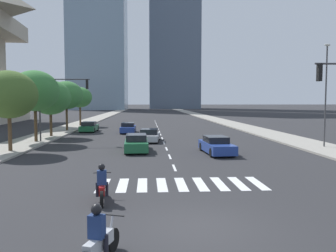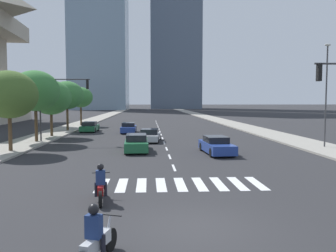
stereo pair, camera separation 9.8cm
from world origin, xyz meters
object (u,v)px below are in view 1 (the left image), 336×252
traffic_signal_far (58,96)px  street_tree_second (35,91)px  motorcycle_lead (102,187)px  street_tree_third (50,98)px  sedan_silver_2 (150,136)px  sedan_blue_3 (128,128)px  street_tree_fifth (80,97)px  motorcycle_trailing (99,241)px  sedan_green_0 (136,143)px  street_tree_nearest (9,95)px  sedan_green_4 (89,127)px  street_lamp_east (326,88)px  street_tree_fourth (66,95)px  sedan_blue_1 (216,146)px

traffic_signal_far → street_tree_second: street_tree_second is taller
motorcycle_lead → street_tree_third: size_ratio=0.36×
sedan_silver_2 → traffic_signal_far: traffic_signal_far is taller
sedan_blue_3 → street_tree_fifth: size_ratio=0.76×
motorcycle_trailing → sedan_green_0: size_ratio=0.42×
sedan_silver_2 → sedan_blue_3: bearing=20.6°
street_tree_nearest → traffic_signal_far: bearing=71.0°
sedan_green_4 → sedan_green_0: bearing=-159.1°
sedan_blue_3 → traffic_signal_far: (-5.87, -9.65, 3.76)m
traffic_signal_far → street_tree_third: 5.44m
sedan_silver_2 → street_lamp_east: 15.96m
sedan_green_0 → sedan_blue_3: size_ratio=1.07×
street_tree_fourth → street_tree_third: bearing=-90.0°
sedan_green_0 → street_tree_second: (-9.43, 5.78, 4.19)m
motorcycle_trailing → sedan_silver_2: (1.39, 24.94, -0.02)m
motorcycle_trailing → street_lamp_east: street_lamp_east is taller
street_tree_second → sedan_green_4: bearing=76.1°
motorcycle_lead → street_lamp_east: 21.92m
street_tree_third → street_tree_fifth: 16.25m
sedan_silver_2 → street_tree_nearest: (-10.50, -6.56, 3.78)m
sedan_green_0 → street_tree_fourth: (-9.43, 18.16, 4.01)m
motorcycle_lead → sedan_blue_3: (-0.57, 28.91, 0.01)m
street_tree_third → sedan_green_4: bearing=66.5°
sedan_green_0 → traffic_signal_far: bearing=49.9°
motorcycle_lead → street_tree_second: (-8.52, 19.22, 4.22)m
sedan_blue_3 → street_tree_fourth: bearing=71.8°
sedan_silver_2 → street_tree_nearest: size_ratio=0.75×
motorcycle_trailing → street_tree_fourth: bearing=33.0°
motorcycle_lead → street_lamp_east: size_ratio=0.26×
traffic_signal_far → street_tree_second: 2.13m
street_lamp_east → street_tree_fourth: size_ratio=1.33×
traffic_signal_far → street_lamp_east: bearing=-12.9°
sedan_blue_3 → sedan_blue_1: bearing=-156.0°
sedan_green_0 → sedan_blue_1: 6.16m
motorcycle_trailing → sedan_green_0: motorcycle_trailing is taller
sedan_silver_2 → street_lamp_east: street_lamp_east is taller
motorcycle_lead → sedan_green_0: 13.47m
sedan_green_0 → sedan_silver_2: (1.07, 6.32, -0.05)m
motorcycle_trailing → traffic_signal_far: size_ratio=0.33×
sedan_green_0 → street_tree_fifth: bearing=17.4°
sedan_blue_3 → street_tree_second: (-7.96, -9.68, 4.21)m
sedan_blue_3 → traffic_signal_far: 11.91m
street_tree_third → sedan_silver_2: bearing=-23.3°
sedan_green_0 → street_tree_second: 11.83m
street_tree_fifth → traffic_signal_far: bearing=-84.4°
sedan_blue_1 → sedan_blue_3: bearing=-160.4°
motorcycle_trailing → street_tree_nearest: bearing=45.5°
traffic_signal_far → street_tree_fourth: 12.52m
sedan_silver_2 → street_tree_third: bearing=71.8°
sedan_blue_3 → street_tree_nearest: bearing=153.7°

